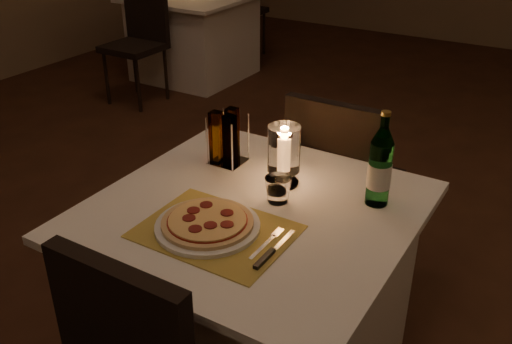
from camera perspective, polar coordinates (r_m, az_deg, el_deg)
The scene contains 15 objects.
floor at distance 2.47m, azimuth 7.25°, elevation -16.26°, with size 8.00×10.00×0.02m, color #412214.
main_table at distance 2.06m, azimuth -0.30°, elevation -12.29°, with size 1.00×1.00×0.74m.
chair_far at distance 2.50m, azimuth 8.31°, elevation 0.01°, with size 0.42×0.42×0.90m.
placemat at distance 1.73m, azimuth -4.04°, elevation -5.95°, with size 0.45×0.34×0.00m, color gold.
plate at distance 1.74m, azimuth -4.86°, elevation -5.41°, with size 0.32×0.32×0.01m, color white.
pizza at distance 1.73m, azimuth -4.89°, elevation -4.96°, with size 0.28×0.28×0.02m.
fork at distance 1.67m, azimuth 1.29°, elevation -6.93°, with size 0.02×0.18×0.00m.
knife at distance 1.62m, azimuth 1.28°, elevation -8.25°, with size 0.02×0.22×0.01m.
tumbler at distance 1.86m, azimuth 2.21°, elevation -1.78°, with size 0.09×0.09×0.09m, color white, non-canonical shape.
water_bottle at distance 1.85m, azimuth 12.29°, elevation 0.42°, with size 0.08×0.08×0.32m.
hurricane_candle at distance 1.93m, azimuth 2.82°, elevation 2.12°, with size 0.11×0.11×0.22m.
cruet_caddy at distance 2.08m, azimuth -2.98°, elevation 3.27°, with size 0.12×0.12×0.21m.
neighbor_table_left at distance 5.39m, azimuth -6.20°, elevation 13.33°, with size 1.00×1.00×0.74m.
neighbor_chair_la at distance 4.82m, azimuth -11.54°, elevation 13.37°, with size 0.42×0.42×0.90m.
neighbor_chair_lb at distance 5.92m, azimuth -1.97°, elevation 16.50°, with size 0.42×0.42×0.90m.
Camera 1 is at (0.66, -1.66, 1.70)m, focal length 40.00 mm.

